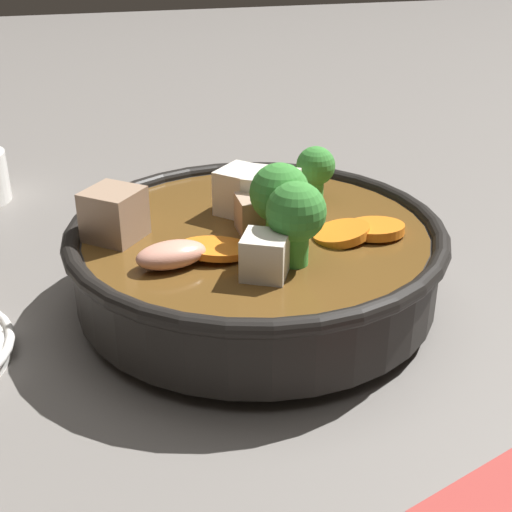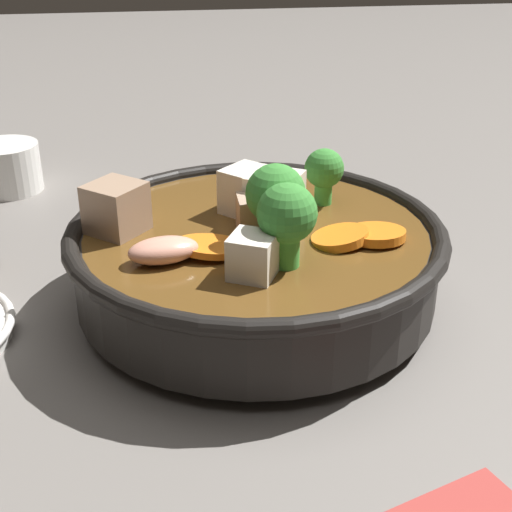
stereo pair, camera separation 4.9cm
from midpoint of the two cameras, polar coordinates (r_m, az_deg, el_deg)
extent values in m
plane|color=slate|center=(0.51, 2.76, -3.95)|extent=(3.00, 3.00, 0.00)
cylinder|color=black|center=(0.51, 2.78, -3.46)|extent=(0.14, 0.14, 0.01)
cylinder|color=black|center=(0.49, 2.85, -0.57)|extent=(0.25, 0.25, 0.05)
torus|color=black|center=(0.48, 2.91, 1.95)|extent=(0.26, 0.26, 0.01)
cylinder|color=brown|center=(0.49, 2.88, 0.55)|extent=(0.23, 0.23, 0.03)
cylinder|color=orange|center=(0.48, 12.47, 1.62)|extent=(0.04, 0.04, 0.01)
cylinder|color=orange|center=(0.45, -0.54, 0.70)|extent=(0.06, 0.06, 0.01)
cylinder|color=orange|center=(0.47, 9.71, 1.39)|extent=(0.05, 0.05, 0.01)
cylinder|color=green|center=(0.43, 5.67, 0.46)|extent=(0.02, 0.02, 0.02)
sphere|color=#388433|center=(0.42, 5.82, 3.36)|extent=(0.04, 0.04, 0.04)
cylinder|color=green|center=(0.46, 4.62, 2.01)|extent=(0.02, 0.02, 0.02)
sphere|color=#388433|center=(0.45, 4.74, 4.91)|extent=(0.04, 0.04, 0.04)
cylinder|color=green|center=(0.53, 8.06, 5.01)|extent=(0.01, 0.01, 0.02)
sphere|color=#388433|center=(0.52, 8.19, 6.91)|extent=(0.03, 0.03, 0.03)
cube|color=silver|center=(0.49, 4.34, 4.65)|extent=(0.05, 0.05, 0.03)
cube|color=silver|center=(0.51, 2.19, 5.17)|extent=(0.05, 0.05, 0.03)
cube|color=tan|center=(0.48, 2.86, 3.29)|extent=(0.03, 0.03, 0.02)
cube|color=#9E7F66|center=(0.48, -8.29, 3.76)|extent=(0.05, 0.05, 0.03)
cube|color=silver|center=(0.42, 3.11, -0.07)|extent=(0.04, 0.04, 0.03)
ellipsoid|color=#EA9E84|center=(0.44, -4.26, 0.38)|extent=(0.03, 0.05, 0.02)
cylinder|color=white|center=(0.73, -17.55, 6.73)|extent=(0.07, 0.07, 0.05)
cylinder|color=brown|center=(0.73, -17.70, 7.76)|extent=(0.06, 0.06, 0.00)
camera|label=1|loc=(0.02, -87.14, 1.44)|focal=50.00mm
camera|label=2|loc=(0.02, 92.86, -1.44)|focal=50.00mm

